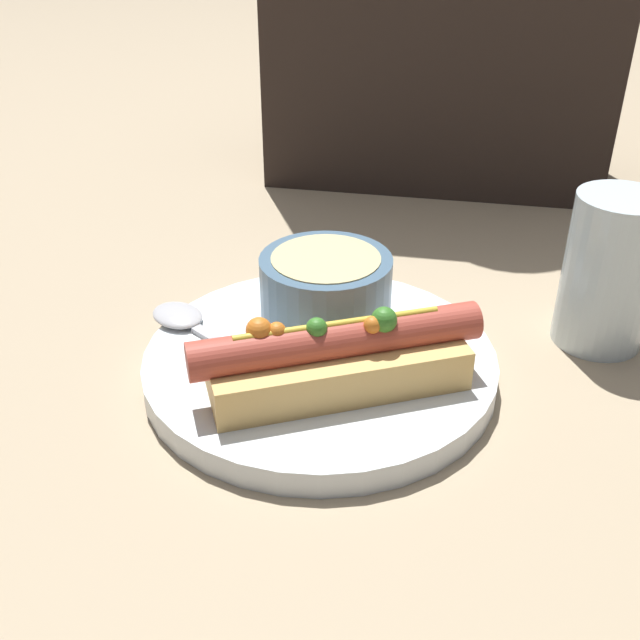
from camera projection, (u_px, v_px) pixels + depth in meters
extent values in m
plane|color=tan|center=(320.00, 374.00, 0.54)|extent=(4.00, 4.00, 0.00)
cylinder|color=white|center=(320.00, 364.00, 0.53)|extent=(0.25, 0.25, 0.02)
cube|color=#DBAD60|center=(337.00, 368.00, 0.49)|extent=(0.17, 0.12, 0.03)
cylinder|color=#B24738|center=(337.00, 340.00, 0.47)|extent=(0.18, 0.11, 0.03)
sphere|color=orange|center=(277.00, 331.00, 0.46)|extent=(0.01, 0.01, 0.01)
sphere|color=orange|center=(259.00, 330.00, 0.46)|extent=(0.02, 0.02, 0.02)
sphere|color=#387A28|center=(317.00, 328.00, 0.46)|extent=(0.01, 0.01, 0.01)
sphere|color=#387A28|center=(384.00, 320.00, 0.47)|extent=(0.02, 0.02, 0.02)
sphere|color=orange|center=(372.00, 325.00, 0.47)|extent=(0.01, 0.01, 0.01)
cylinder|color=gold|center=(338.00, 324.00, 0.47)|extent=(0.12, 0.06, 0.01)
cylinder|color=slate|center=(326.00, 285.00, 0.56)|extent=(0.10, 0.10, 0.05)
cylinder|color=#D1C184|center=(326.00, 265.00, 0.56)|extent=(0.08, 0.08, 0.01)
cube|color=#B7B7BC|center=(253.00, 362.00, 0.51)|extent=(0.11, 0.07, 0.00)
ellipsoid|color=#B7B7BC|center=(177.00, 315.00, 0.56)|extent=(0.05, 0.05, 0.01)
cylinder|color=silver|center=(609.00, 272.00, 0.55)|extent=(0.07, 0.07, 0.12)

